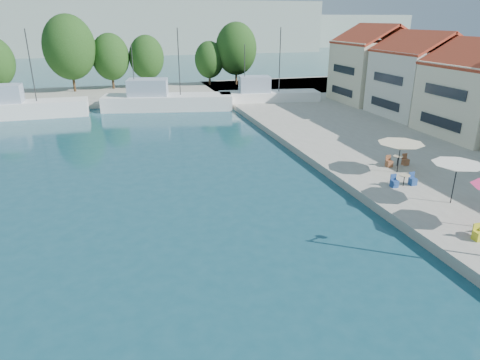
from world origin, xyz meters
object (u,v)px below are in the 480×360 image
object	(u,v)px
trawler_03	(165,101)
umbrella_cream	(400,147)
trawler_02	(21,108)
trawler_04	(266,97)
umbrella_white	(457,168)

from	to	relation	value
trawler_03	umbrella_cream	xyz separation A→B (m)	(12.83, -30.19, 1.44)
trawler_02	trawler_04	xyz separation A→B (m)	(29.85, -0.94, 0.00)
umbrella_cream	trawler_04	bearing A→B (deg)	89.12
umbrella_white	trawler_02	bearing A→B (deg)	129.34
umbrella_cream	trawler_02	bearing A→B (deg)	134.32
trawler_02	umbrella_cream	size ratio (longest dim) A/B	4.40
trawler_02	trawler_03	xyz separation A→B (m)	(16.57, 0.07, -0.00)
umbrella_white	trawler_04	bearing A→B (deg)	88.93
trawler_02	umbrella_white	size ratio (longest dim) A/B	4.87
trawler_02	umbrella_cream	bearing A→B (deg)	-46.05
umbrella_white	umbrella_cream	size ratio (longest dim) A/B	0.90
umbrella_white	umbrella_cream	bearing A→B (deg)	87.93
trawler_03	umbrella_white	size ratio (longest dim) A/B	5.75
trawler_02	trawler_03	world-z (taller)	same
trawler_03	umbrella_cream	distance (m)	32.83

